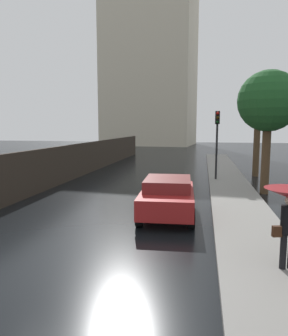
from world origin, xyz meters
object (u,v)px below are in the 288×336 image
Objects in this scene: traffic_light at (217,132)px; car_red_near_kerb at (168,196)px; street_tree_mid at (258,109)px; street_tree_far at (268,102)px.

car_red_near_kerb is at bearing -104.15° from traffic_light.
street_tree_far is (-0.45, -5.64, -0.00)m from street_tree_mid.
street_tree_far is at bearing -54.66° from traffic_light.
car_red_near_kerb is 0.66× the size of street_tree_far.
traffic_light is 4.05m from street_tree_far.
car_red_near_kerb is at bearing -130.90° from street_tree_far.
traffic_light is 0.68× the size of street_tree_far.
street_tree_mid is at bearing 44.19° from traffic_light.
street_tree_far is at bearing -94.52° from street_tree_mid.
car_red_near_kerb is 12.00m from street_tree_mid.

